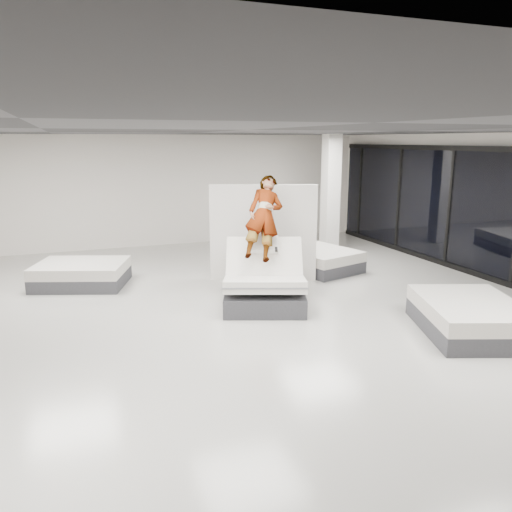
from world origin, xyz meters
name	(u,v)px	position (x,y,z in m)	size (l,w,h in m)	color
room	(248,230)	(0.00, 0.00, 1.60)	(14.00, 14.04, 3.20)	#AEADA5
hero_bed	(264,284)	(0.63, 0.86, 0.38)	(2.06, 2.34, 1.28)	#3A3A3F
person	(264,233)	(0.75, 1.18, 1.30)	(0.67, 0.44, 1.83)	slate
remote	(276,249)	(0.83, 0.77, 1.06)	(0.05, 0.14, 0.03)	black
divider_panel	(263,233)	(1.20, 2.41, 1.06)	(2.33, 0.11, 2.12)	silver
flat_bed_right_far	(318,259)	(2.77, 2.79, 0.25)	(1.83, 2.14, 0.50)	#3A3A3F
flat_bed_right_near	(470,317)	(3.18, -1.69, 0.27)	(2.03, 2.32, 0.53)	#3A3A3F
flat_bed_left_far	(81,274)	(-2.59, 3.35, 0.25)	(2.18, 1.90, 0.50)	#3A3A3F
column	(330,194)	(4.00, 4.50, 1.60)	(0.40, 0.40, 3.20)	white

